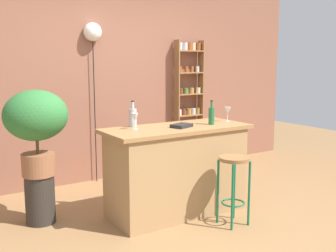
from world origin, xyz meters
TOP-DOWN VIEW (x-y plane):
  - ground at (0.00, 0.00)m, footprint 12.00×12.00m
  - back_wall at (0.00, 1.95)m, footprint 6.40×0.10m
  - kitchen_counter at (0.00, 0.30)m, footprint 1.56×0.65m
  - bar_stool at (0.30, -0.26)m, footprint 0.30×0.30m
  - spice_shelf at (1.23, 1.81)m, footprint 0.46×0.15m
  - plant_stool at (-1.30, 0.81)m, footprint 0.29×0.29m
  - potted_plant at (-1.30, 0.81)m, footprint 0.62×0.56m
  - bottle_olive_oil at (0.39, 0.22)m, footprint 0.06×0.06m
  - bottle_wine_red at (-0.39, 0.54)m, footprint 0.08×0.08m
  - wine_glass_left at (0.69, 0.31)m, footprint 0.07×0.07m
  - wine_glass_center at (-0.45, 0.39)m, footprint 0.07×0.07m
  - cookbook at (0.02, 0.24)m, footprint 0.25×0.21m
  - pendant_globe_light at (-0.27, 1.84)m, footprint 0.24×0.24m

SIDE VIEW (x-z plane):
  - ground at x=0.00m, z-range 0.00..0.00m
  - plant_stool at x=-1.30m, z-range 0.00..0.49m
  - kitchen_counter at x=0.00m, z-range 0.00..0.94m
  - bar_stool at x=0.30m, z-range 0.16..0.84m
  - cookbook at x=0.02m, z-range 0.94..0.97m
  - spice_shelf at x=1.23m, z-range 0.07..1.98m
  - potted_plant at x=-1.30m, z-range 0.61..1.46m
  - bottle_olive_oil at x=0.39m, z-range 0.90..1.16m
  - bottle_wine_red at x=-0.39m, z-range 0.90..1.17m
  - wine_glass_left at x=0.69m, z-range 0.97..1.13m
  - wine_glass_center at x=-0.45m, z-range 0.97..1.13m
  - back_wall at x=0.00m, z-range 0.00..2.80m
  - pendant_globe_light at x=-0.27m, z-range 0.91..3.01m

